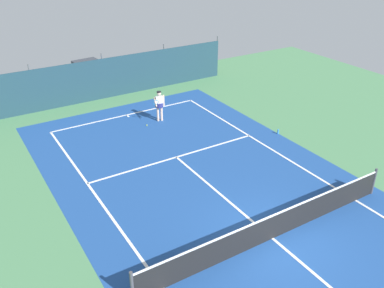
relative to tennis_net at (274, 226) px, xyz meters
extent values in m
plane|color=#4C8456|center=(0.00, 0.00, -0.51)|extent=(36.00, 36.00, 0.00)
cube|color=#1E478C|center=(0.00, 0.00, -0.51)|extent=(11.02, 26.60, 0.01)
cube|color=white|center=(0.00, 11.90, -0.50)|extent=(8.22, 0.10, 0.01)
cube|color=white|center=(-4.11, 0.00, -0.50)|extent=(0.10, 23.80, 0.01)
cube|color=white|center=(4.11, 0.00, -0.50)|extent=(0.10, 23.80, 0.01)
cube|color=white|center=(0.00, 6.40, -0.50)|extent=(8.22, 0.10, 0.01)
cube|color=white|center=(0.00, 0.00, -0.50)|extent=(0.10, 12.80, 0.01)
cube|color=white|center=(0.00, 11.75, -0.50)|extent=(0.10, 0.30, 0.01)
cube|color=black|center=(0.00, 0.00, -0.04)|extent=(9.92, 0.03, 0.95)
cube|color=white|center=(0.00, 0.00, 0.46)|extent=(9.92, 0.04, 0.05)
cylinder|color=#47474C|center=(-5.01, 0.00, 0.04)|extent=(0.10, 0.10, 1.10)
cylinder|color=#47474C|center=(5.01, 0.00, 0.04)|extent=(0.10, 0.10, 1.10)
cube|color=#1E3D4C|center=(0.00, 14.94, 0.69)|extent=(16.22, 0.06, 2.40)
cylinder|color=#595B60|center=(-4.05, 15.00, 0.84)|extent=(0.08, 0.08, 2.70)
cylinder|color=#595B60|center=(0.00, 15.00, 0.84)|extent=(0.08, 0.08, 2.70)
cylinder|color=#595B60|center=(4.05, 15.00, 0.84)|extent=(0.08, 0.08, 2.70)
cylinder|color=#595B60|center=(8.11, 15.00, 0.84)|extent=(0.08, 0.08, 2.70)
cube|color=#234C1E|center=(0.00, 15.54, 0.04)|extent=(14.60, 0.70, 1.10)
cylinder|color=beige|center=(1.32, 10.27, -0.10)|extent=(0.12, 0.12, 0.82)
cylinder|color=beige|center=(1.12, 10.32, -0.10)|extent=(0.12, 0.12, 0.82)
cylinder|color=navy|center=(1.22, 10.30, 0.39)|extent=(0.40, 0.40, 0.22)
cube|color=white|center=(1.22, 10.30, 0.59)|extent=(0.40, 0.29, 0.56)
sphere|color=beige|center=(1.22, 10.30, 1.02)|extent=(0.22, 0.22, 0.22)
cylinder|color=black|center=(1.22, 10.30, 1.11)|extent=(0.23, 0.23, 0.04)
cylinder|color=beige|center=(1.44, 10.24, 0.62)|extent=(0.09, 0.09, 0.58)
cylinder|color=beige|center=(0.97, 10.24, 0.62)|extent=(0.23, 0.53, 0.41)
cylinder|color=black|center=(0.84, 9.97, 0.51)|extent=(0.10, 0.27, 0.13)
torus|color=teal|center=(0.84, 9.97, 0.73)|extent=(0.33, 0.20, 0.29)
sphere|color=#CCDB33|center=(0.34, 10.09, -0.48)|extent=(0.07, 0.07, 0.07)
cube|color=silver|center=(-0.15, 17.09, 0.21)|extent=(2.19, 4.35, 0.80)
cube|color=#2D333D|center=(-0.15, 17.09, 0.89)|extent=(1.70, 2.03, 0.56)
cylinder|color=black|center=(0.87, 15.88, -0.19)|extent=(0.28, 0.66, 0.64)
cylinder|color=black|center=(-0.92, 15.70, -0.19)|extent=(0.28, 0.66, 0.64)
cylinder|color=black|center=(0.63, 18.47, -0.19)|extent=(0.28, 0.66, 0.64)
cylinder|color=black|center=(-1.17, 18.30, -0.19)|extent=(0.28, 0.66, 0.64)
cylinder|color=#338CD8|center=(5.48, 5.82, -0.39)|extent=(0.08, 0.08, 0.24)
camera|label=1|loc=(-7.88, -7.74, 8.64)|focal=38.93mm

